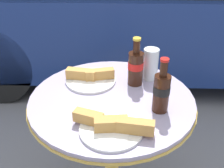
{
  "coord_description": "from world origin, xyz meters",
  "views": [
    {
      "loc": [
        0.03,
        -1.04,
        1.43
      ],
      "look_at": [
        0.0,
        0.04,
        0.79
      ],
      "focal_mm": 45.0,
      "sensor_mm": 36.0,
      "label": 1
    }
  ],
  "objects_px": {
    "bistro_table": "(112,126)",
    "cola_bottle_right": "(161,91)",
    "drinking_glass": "(151,65)",
    "lunch_plate_near": "(112,126)",
    "lunch_plate_far": "(90,78)",
    "cola_bottle_left": "(136,66)",
    "parked_car": "(135,4)"
  },
  "relations": [
    {
      "from": "bistro_table",
      "to": "cola_bottle_right",
      "type": "xyz_separation_m",
      "value": [
        0.2,
        -0.08,
        0.25
      ]
    },
    {
      "from": "cola_bottle_right",
      "to": "drinking_glass",
      "type": "bearing_deg",
      "value": 94.16
    },
    {
      "from": "lunch_plate_near",
      "to": "lunch_plate_far",
      "type": "height_order",
      "value": "lunch_plate_near"
    },
    {
      "from": "cola_bottle_left",
      "to": "parked_car",
      "type": "distance_m",
      "value": 1.73
    },
    {
      "from": "bistro_table",
      "to": "cola_bottle_left",
      "type": "distance_m",
      "value": 0.3
    },
    {
      "from": "cola_bottle_right",
      "to": "cola_bottle_left",
      "type": "bearing_deg",
      "value": 113.87
    },
    {
      "from": "lunch_plate_far",
      "to": "parked_car",
      "type": "bearing_deg",
      "value": 80.44
    },
    {
      "from": "cola_bottle_left",
      "to": "cola_bottle_right",
      "type": "relative_size",
      "value": 0.99
    },
    {
      "from": "cola_bottle_left",
      "to": "drinking_glass",
      "type": "xyz_separation_m",
      "value": [
        0.08,
        0.05,
        -0.02
      ]
    },
    {
      "from": "bistro_table",
      "to": "drinking_glass",
      "type": "distance_m",
      "value": 0.35
    },
    {
      "from": "bistro_table",
      "to": "cola_bottle_right",
      "type": "height_order",
      "value": "cola_bottle_right"
    },
    {
      "from": "bistro_table",
      "to": "drinking_glass",
      "type": "height_order",
      "value": "drinking_glass"
    },
    {
      "from": "parked_car",
      "to": "drinking_glass",
      "type": "bearing_deg",
      "value": -89.83
    },
    {
      "from": "parked_car",
      "to": "lunch_plate_near",
      "type": "bearing_deg",
      "value": -94.67
    },
    {
      "from": "bistro_table",
      "to": "cola_bottle_left",
      "type": "bearing_deg",
      "value": 50.17
    },
    {
      "from": "cola_bottle_left",
      "to": "drinking_glass",
      "type": "relative_size",
      "value": 1.48
    },
    {
      "from": "cola_bottle_right",
      "to": "lunch_plate_far",
      "type": "height_order",
      "value": "cola_bottle_right"
    },
    {
      "from": "cola_bottle_left",
      "to": "cola_bottle_right",
      "type": "bearing_deg",
      "value": -66.13
    },
    {
      "from": "bistro_table",
      "to": "lunch_plate_far",
      "type": "distance_m",
      "value": 0.26
    },
    {
      "from": "bistro_table",
      "to": "lunch_plate_far",
      "type": "relative_size",
      "value": 3.08
    },
    {
      "from": "bistro_table",
      "to": "cola_bottle_right",
      "type": "relative_size",
      "value": 3.16
    },
    {
      "from": "lunch_plate_near",
      "to": "cola_bottle_left",
      "type": "bearing_deg",
      "value": 74.28
    },
    {
      "from": "cola_bottle_left",
      "to": "lunch_plate_far",
      "type": "xyz_separation_m",
      "value": [
        -0.22,
        0.02,
        -0.07
      ]
    },
    {
      "from": "lunch_plate_far",
      "to": "cola_bottle_left",
      "type": "bearing_deg",
      "value": -3.97
    },
    {
      "from": "lunch_plate_near",
      "to": "lunch_plate_far",
      "type": "distance_m",
      "value": 0.39
    },
    {
      "from": "cola_bottle_left",
      "to": "bistro_table",
      "type": "bearing_deg",
      "value": -129.83
    },
    {
      "from": "bistro_table",
      "to": "lunch_plate_near",
      "type": "relative_size",
      "value": 2.41
    },
    {
      "from": "bistro_table",
      "to": "cola_bottle_left",
      "type": "xyz_separation_m",
      "value": [
        0.11,
        0.13,
        0.25
      ]
    },
    {
      "from": "drinking_glass",
      "to": "cola_bottle_left",
      "type": "bearing_deg",
      "value": -145.41
    },
    {
      "from": "lunch_plate_near",
      "to": "cola_bottle_right",
      "type": "bearing_deg",
      "value": 35.61
    },
    {
      "from": "cola_bottle_right",
      "to": "parked_car",
      "type": "xyz_separation_m",
      "value": [
        -0.02,
        1.94,
        -0.16
      ]
    },
    {
      "from": "cola_bottle_right",
      "to": "drinking_glass",
      "type": "xyz_separation_m",
      "value": [
        -0.02,
        0.27,
        -0.02
      ]
    }
  ]
}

